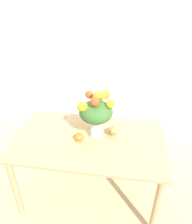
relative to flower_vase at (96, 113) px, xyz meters
name	(u,v)px	position (x,y,z in m)	size (l,w,h in m)	color
ground_plane	(90,191)	(-0.06, -0.07, -1.04)	(12.00, 12.00, 0.00)	tan
wall_back	(105,48)	(-0.06, 1.10, 0.31)	(8.00, 0.06, 2.70)	silver
dining_table	(89,147)	(-0.06, -0.07, -0.37)	(1.47, 0.86, 0.78)	tan
flower_vase	(96,113)	(0.00, 0.00, 0.00)	(0.34, 0.36, 0.48)	silver
pumpkin	(79,137)	(-0.15, -0.10, -0.23)	(0.09, 0.09, 0.08)	orange
turkey_figurine	(112,130)	(0.16, 0.05, -0.22)	(0.11, 0.15, 0.09)	#A87A4C
dining_chair_near_window	(117,121)	(0.18, 0.70, -0.54)	(0.47, 0.47, 0.97)	silver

